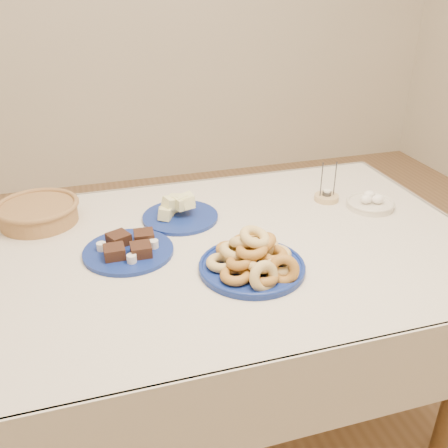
{
  "coord_description": "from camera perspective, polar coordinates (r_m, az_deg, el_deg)",
  "views": [
    {
      "loc": [
        -0.39,
        -1.35,
        1.55
      ],
      "look_at": [
        0.0,
        -0.05,
        0.85
      ],
      "focal_mm": 40.0,
      "sensor_mm": 36.0,
      "label": 1
    }
  ],
  "objects": [
    {
      "name": "dining_table",
      "position": [
        1.67,
        -0.49,
        -5.52
      ],
      "size": [
        1.71,
        1.11,
        0.75
      ],
      "color": "brown",
      "rests_on": "ground"
    },
    {
      "name": "egg_bowl",
      "position": [
        1.94,
        16.37,
        2.32
      ],
      "size": [
        0.19,
        0.19,
        0.06
      ],
      "rotation": [
        0.0,
        0.0,
        -0.09
      ],
      "color": "beige",
      "rests_on": "dining_table"
    },
    {
      "name": "ground",
      "position": [
        2.09,
        -0.42,
        -20.51
      ],
      "size": [
        5.0,
        5.0,
        0.0
      ],
      "primitive_type": "plane",
      "color": "olive",
      "rests_on": "ground"
    },
    {
      "name": "donut_platter",
      "position": [
        1.47,
        3.39,
        -4.12
      ],
      "size": [
        0.35,
        0.35,
        0.14
      ],
      "rotation": [
        0.0,
        0.0,
        0.1
      ],
      "color": "navy",
      "rests_on": "dining_table"
    },
    {
      "name": "brownie_plate",
      "position": [
        1.59,
        -10.82,
        -2.82
      ],
      "size": [
        0.29,
        0.29,
        0.05
      ],
      "rotation": [
        0.0,
        0.0,
        0.02
      ],
      "color": "navy",
      "rests_on": "dining_table"
    },
    {
      "name": "candle_holder",
      "position": [
        1.96,
        11.64,
        3.07
      ],
      "size": [
        0.1,
        0.1,
        0.16
      ],
      "rotation": [
        0.0,
        0.0,
        -0.12
      ],
      "color": "tan",
      "rests_on": "dining_table"
    },
    {
      "name": "melon_plate",
      "position": [
        1.78,
        -5.24,
        1.44
      ],
      "size": [
        0.27,
        0.27,
        0.09
      ],
      "rotation": [
        0.0,
        0.0,
        -0.01
      ],
      "color": "navy",
      "rests_on": "dining_table"
    },
    {
      "name": "wicker_basket",
      "position": [
        1.86,
        -20.47,
        1.32
      ],
      "size": [
        0.31,
        0.31,
        0.08
      ],
      "rotation": [
        0.0,
        0.0,
        0.09
      ],
      "color": "brown",
      "rests_on": "dining_table"
    }
  ]
}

